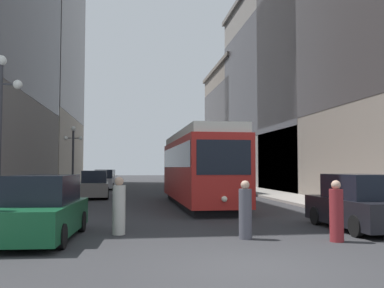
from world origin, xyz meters
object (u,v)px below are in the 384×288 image
transit_bus (211,168)px  parked_car_left_near (94,185)px  pedestrian_on_sidewalk (336,213)px  lamp_post_left_far (73,148)px  lamp_post_left_near (0,113)px  pedestrian_crossing_near (119,208)px  parked_car_left_far (43,210)px  pedestrian_crossing_far (245,212)px  parked_car_left_mid (105,180)px  streetcar (198,166)px  parked_car_right_far (359,204)px

transit_bus → parked_car_left_near: size_ratio=2.37×
transit_bus → pedestrian_on_sidewalk: bearing=-93.3°
parked_car_left_near → pedestrian_on_sidewalk: bearing=-68.9°
transit_bus → lamp_post_left_far: lamp_post_left_far is taller
lamp_post_left_near → pedestrian_crossing_near: bearing=-22.4°
pedestrian_crossing_near → parked_car_left_far: bearing=-172.7°
parked_car_left_near → pedestrian_crossing_far: bearing=-74.7°
pedestrian_crossing_near → lamp_post_left_near: 5.31m
lamp_post_left_near → lamp_post_left_far: bearing=90.0°
transit_bus → parked_car_left_mid: transit_bus is taller
streetcar → pedestrian_on_sidewalk: (2.08, -11.41, -1.32)m
parked_car_right_far → lamp_post_left_far: lamp_post_left_far is taller
lamp_post_left_far → parked_car_left_mid: bearing=76.2°
transit_bus → pedestrian_on_sidewalk: transit_bus is taller
parked_car_left_mid → lamp_post_left_near: (-1.90, -25.51, 3.02)m
parked_car_left_near → parked_car_left_far: 16.56m
pedestrian_crossing_near → lamp_post_left_near: (-4.02, 1.66, 3.05)m
parked_car_left_near → pedestrian_crossing_far: 18.19m
pedestrian_crossing_far → pedestrian_on_sidewalk: size_ratio=0.99×
parked_car_left_mid → parked_car_right_far: (9.86, -27.31, -0.00)m
lamp_post_left_near → lamp_post_left_far: (-0.00, 17.77, -0.41)m
pedestrian_crossing_near → parked_car_left_near: bearing=89.0°
parked_car_left_mid → lamp_post_left_far: (-1.90, -7.73, 2.61)m
transit_bus → pedestrian_on_sidewalk: size_ratio=7.15×
parked_car_left_mid → pedestrian_crossing_far: size_ratio=3.01×
transit_bus → streetcar: bearing=-104.5°
streetcar → pedestrian_on_sidewalk: bearing=-80.4°
streetcar → lamp_post_left_far: 12.92m
parked_car_left_near → lamp_post_left_far: size_ratio=1.02×
parked_car_left_mid → parked_car_left_far: (-0.00, -27.76, -0.00)m
pedestrian_crossing_far → lamp_post_left_near: (-7.63, 2.96, 3.09)m
pedestrian_crossing_far → lamp_post_left_far: bearing=59.0°
streetcar → lamp_post_left_far: lamp_post_left_far is taller
parked_car_right_far → pedestrian_crossing_far: 4.29m
pedestrian_crossing_far → lamp_post_left_far: size_ratio=0.34×
parked_car_left_near → lamp_post_left_near: 14.74m
transit_bus → parked_car_left_far: 24.43m
parked_car_left_mid → pedestrian_crossing_far: parked_car_left_mid is taller
parked_car_left_mid → pedestrian_on_sidewalk: bearing=-71.3°
transit_bus → lamp_post_left_far: (-11.00, -2.61, 1.51)m
pedestrian_crossing_near → parked_car_right_far: bearing=-9.6°
transit_bus → pedestrian_crossing_near: bearing=-108.5°
parked_car_left_near → lamp_post_left_near: bearing=-100.6°
parked_car_left_near → parked_car_right_far: 18.88m
parked_car_right_far → pedestrian_crossing_near: size_ratio=2.46×
parked_car_left_far → pedestrian_crossing_far: parked_car_left_far is taller
transit_bus → parked_car_left_mid: bearing=149.7°
parked_car_right_far → pedestrian_on_sidewalk: bearing=46.9°
parked_car_left_mid → lamp_post_left_near: 25.76m
streetcar → transit_bus: (3.07, 12.72, -0.15)m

